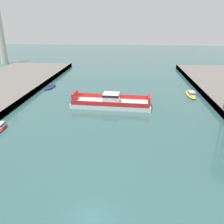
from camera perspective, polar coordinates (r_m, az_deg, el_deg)
ground_plane at (r=28.00m, az=-5.03°, el=-24.92°), size 400.00×400.00×0.00m
chain_ferry at (r=58.56m, az=-0.19°, el=2.41°), size 20.31×7.70×3.42m
moored_boat_near_right at (r=78.44m, az=-15.04°, el=6.06°), size 2.98×7.21×1.04m
moored_boat_mid_left at (r=70.98m, az=18.97°, el=4.22°), size 2.43×8.25×1.42m
moored_boat_mid_right at (r=51.32m, az=-25.96°, el=-3.41°), size 2.20×5.61×1.35m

